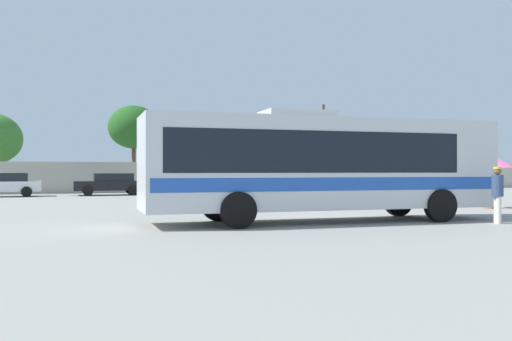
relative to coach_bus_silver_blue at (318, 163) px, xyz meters
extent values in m
plane|color=gray|center=(1.34, 10.79, -1.86)|extent=(300.00, 300.00, 0.00)
cube|color=#B2AD9E|center=(1.34, 25.33, -0.74)|extent=(80.00, 0.30, 2.23)
cube|color=silver|center=(0.13, 0.00, -0.02)|extent=(11.39, 2.91, 2.79)
cube|color=black|center=(-0.44, 0.01, 0.32)|extent=(9.35, 2.88, 1.23)
cube|color=#2351B2|center=(0.13, 0.00, -0.63)|extent=(11.16, 2.93, 0.39)
cube|color=#19212D|center=(5.79, -0.19, 0.48)|extent=(0.11, 2.30, 1.45)
cube|color=#2351B2|center=(5.80, -0.19, -1.08)|extent=(0.14, 2.50, 0.67)
cube|color=#B2B2B2|center=(-0.72, 0.02, 1.50)|extent=(2.24, 1.47, 0.24)
cylinder|color=black|center=(3.67, 1.11, -1.34)|extent=(1.05, 0.33, 1.04)
cylinder|color=black|center=(3.59, -1.34, -1.34)|extent=(1.05, 0.33, 1.04)
cylinder|color=black|center=(-2.94, 1.32, -1.34)|extent=(1.05, 0.33, 1.04)
cylinder|color=black|center=(-3.02, -1.13, -1.34)|extent=(1.05, 0.33, 1.04)
cylinder|color=silver|center=(4.96, -2.23, -1.44)|extent=(0.16, 0.16, 0.83)
cylinder|color=silver|center=(4.92, -2.38, -1.44)|extent=(0.16, 0.16, 0.83)
cylinder|color=#33476B|center=(4.94, -2.31, -0.70)|extent=(0.44, 0.44, 0.66)
sphere|color=brown|center=(4.94, -2.31, -0.26)|extent=(0.23, 0.23, 0.23)
cylinder|color=yellow|center=(4.94, -2.31, -0.15)|extent=(0.24, 0.24, 0.07)
cylinder|color=gray|center=(9.61, 3.10, -0.74)|extent=(0.05, 0.05, 2.24)
cone|color=pink|center=(9.61, 3.10, 0.15)|extent=(2.01, 2.01, 0.55)
cube|color=brown|center=(9.61, 3.10, -1.68)|extent=(0.50, 0.50, 0.36)
cube|color=silver|center=(-11.19, 21.30, -1.22)|extent=(4.54, 1.98, 0.63)
cube|color=black|center=(-10.96, 21.31, -0.65)|extent=(2.52, 1.75, 0.51)
cylinder|color=black|center=(-9.77, 20.48, -1.54)|extent=(0.65, 0.25, 0.64)
cylinder|color=black|center=(-9.84, 22.24, -1.54)|extent=(0.65, 0.25, 0.64)
cube|color=black|center=(-4.77, 21.41, -1.23)|extent=(4.54, 1.82, 0.61)
cube|color=black|center=(-4.55, 21.41, -0.68)|extent=(2.50, 1.67, 0.50)
cylinder|color=black|center=(-6.18, 20.54, -1.54)|extent=(0.64, 0.22, 0.64)
cylinder|color=black|center=(-6.17, 22.30, -1.54)|extent=(0.64, 0.22, 0.64)
cylinder|color=black|center=(-3.37, 20.53, -1.54)|extent=(0.64, 0.22, 0.64)
cylinder|color=black|center=(-3.36, 22.29, -1.54)|extent=(0.64, 0.22, 0.64)
cylinder|color=#4C3823|center=(13.65, 27.39, 1.81)|extent=(0.24, 0.24, 7.34)
cube|color=#473321|center=(13.65, 27.39, 4.88)|extent=(1.80, 0.35, 0.12)
cylinder|color=brown|center=(-2.35, 28.95, -0.03)|extent=(0.32, 0.32, 3.66)
ellipsoid|color=#23561E|center=(-2.35, 28.95, 3.22)|extent=(4.05, 4.05, 3.44)
camera|label=1|loc=(-7.60, -15.81, -0.22)|focal=38.72mm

